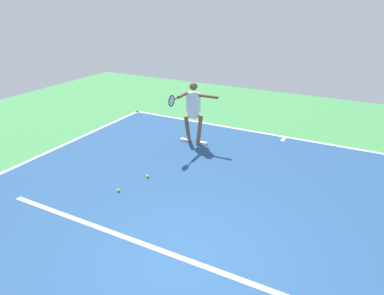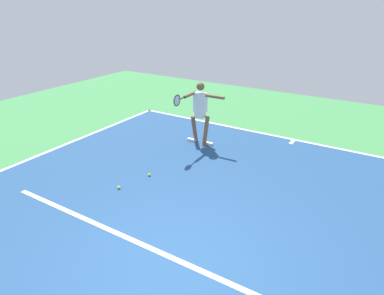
{
  "view_description": "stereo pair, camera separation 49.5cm",
  "coord_description": "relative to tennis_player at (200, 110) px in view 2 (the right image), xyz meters",
  "views": [
    {
      "loc": [
        -1.93,
        3.6,
        3.73
      ],
      "look_at": [
        1.08,
        -2.14,
        0.9
      ],
      "focal_mm": 32.36,
      "sensor_mm": 36.0,
      "label": 1
    },
    {
      "loc": [
        -2.35,
        3.35,
        3.73
      ],
      "look_at": [
        1.08,
        -2.14,
        0.9
      ],
      "focal_mm": 32.36,
      "sensor_mm": 36.0,
      "label": 2
    }
  ],
  "objects": [
    {
      "name": "court_line_service",
      "position": [
        -2.15,
        4.17,
        -0.97
      ],
      "size": [
        7.94,
        0.1,
        0.01
      ],
      "primitive_type": "cube",
      "color": "white",
      "rests_on": "ground_plane"
    },
    {
      "name": "tennis_ball_near_player",
      "position": [
        0.17,
        3.04,
        -0.94
      ],
      "size": [
        0.07,
        0.07,
        0.07
      ],
      "primitive_type": "sphere",
      "color": "#CCE033",
      "rests_on": "ground_plane"
    },
    {
      "name": "court_line_baseline_near",
      "position": [
        -2.15,
        -1.65,
        -0.97
      ],
      "size": [
        10.58,
        0.1,
        0.01
      ],
      "primitive_type": "cube",
      "color": "white",
      "rests_on": "ground_plane"
    },
    {
      "name": "ground_plane",
      "position": [
        -2.15,
        4.25,
        -0.97
      ],
      "size": [
        21.9,
        21.9,
        0.0
      ],
      "primitive_type": "plane",
      "color": "#428E4C"
    },
    {
      "name": "court_surface",
      "position": [
        -2.15,
        4.25,
        -0.97
      ],
      "size": [
        10.58,
        11.91,
        0.0
      ],
      "primitive_type": "cube",
      "color": "navy",
      "rests_on": "ground_plane"
    },
    {
      "name": "tennis_ball_by_baseline",
      "position": [
        -0.02,
        2.24,
        -0.94
      ],
      "size": [
        0.07,
        0.07,
        0.07
      ],
      "primitive_type": "sphere",
      "color": "yellow",
      "rests_on": "ground_plane"
    },
    {
      "name": "court_line_centre_mark",
      "position": [
        -2.15,
        -1.45,
        -0.97
      ],
      "size": [
        0.1,
        0.3,
        0.01
      ],
      "primitive_type": "cube",
      "color": "white",
      "rests_on": "ground_plane"
    },
    {
      "name": "tennis_player",
      "position": [
        0.0,
        0.0,
        0.0
      ],
      "size": [
        1.09,
        1.18,
        1.71
      ],
      "rotation": [
        0.0,
        0.0,
        0.03
      ],
      "color": "brown",
      "rests_on": "ground_plane"
    }
  ]
}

